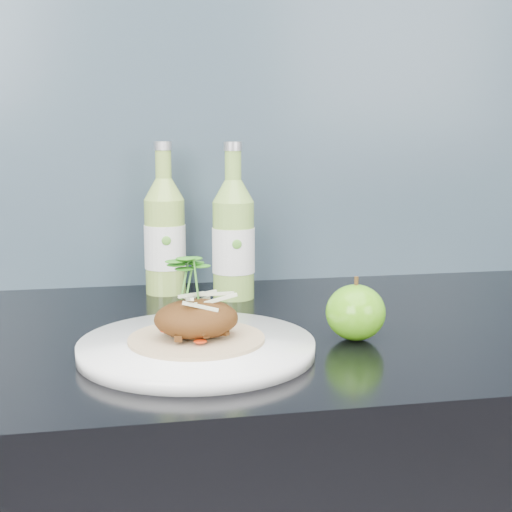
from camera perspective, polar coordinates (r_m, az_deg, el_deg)
The scene contains 6 objects.
subway_backsplash at distance 1.19m, azimuth -3.68°, elevation 14.75°, with size 4.00×0.02×0.70m, color #65879F.
dinner_plate at distance 0.81m, azimuth -4.77°, elevation -7.29°, with size 0.35×0.35×0.02m.
pork_taco at distance 0.80m, azimuth -4.80°, elevation -4.80°, with size 0.15×0.15×0.10m.
green_apple at distance 0.87m, azimuth 7.97°, elevation -4.49°, with size 0.09×0.09×0.08m.
cider_bottle_left at distance 1.11m, azimuth -7.30°, elevation 1.57°, with size 0.08×0.08×0.23m.
cider_bottle_right at distance 1.07m, azimuth -1.82°, elevation 1.31°, with size 0.08×0.08×0.23m.
Camera 1 is at (-0.15, 0.81, 1.15)m, focal length 50.00 mm.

